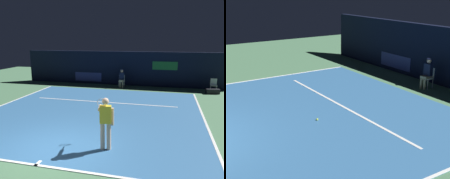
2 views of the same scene
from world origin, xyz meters
TOP-DOWN VIEW (x-y plane):
  - ground_plane at (0.00, 4.12)m, footprint 31.61×31.61m
  - court_surface at (0.00, 4.12)m, footprint 10.40×10.23m
  - line_sideline_right at (-5.15, 4.12)m, footprint 0.10×10.23m
  - line_service at (0.00, 5.91)m, footprint 8.12×0.10m
  - back_wall at (-0.00, 11.23)m, footprint 15.94×0.33m
  - line_judge_on_chair at (0.13, 10.28)m, footprint 0.47×0.55m
  - tennis_ball at (0.75, 4.47)m, footprint 0.07×0.07m

SIDE VIEW (x-z plane):
  - ground_plane at x=0.00m, z-range 0.00..0.00m
  - court_surface at x=0.00m, z-range 0.00..0.01m
  - line_sideline_right at x=-5.15m, z-range 0.01..0.02m
  - line_service at x=0.00m, z-range 0.01..0.02m
  - tennis_ball at x=0.75m, z-range 0.01..0.08m
  - line_judge_on_chair at x=0.13m, z-range 0.03..1.35m
  - back_wall at x=0.00m, z-range 0.00..2.60m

